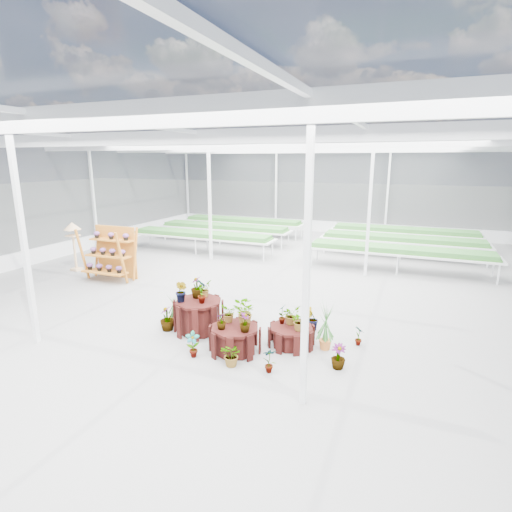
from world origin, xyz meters
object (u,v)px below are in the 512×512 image
at_px(plinth_mid, 235,339).
at_px(shelf_rack, 109,254).
at_px(plinth_tall, 199,316).
at_px(bird_table, 74,247).
at_px(plinth_low, 291,336).

height_order(plinth_mid, shelf_rack, shelf_rack).
xyz_separation_m(plinth_tall, bird_table, (-6.76, 2.94, 0.50)).
xyz_separation_m(plinth_mid, plinth_low, (1.00, 0.70, -0.06)).
distance_m(plinth_mid, shelf_rack, 6.75).
xyz_separation_m(plinth_mid, bird_table, (-7.96, 3.54, 0.60)).
distance_m(plinth_mid, plinth_low, 1.22).
bearing_deg(shelf_rack, plinth_low, -20.38).
bearing_deg(plinth_mid, plinth_tall, 153.43).
relative_size(plinth_tall, bird_table, 0.63).
bearing_deg(plinth_low, shelf_rack, 161.18).
distance_m(shelf_rack, bird_table, 2.03).
relative_size(plinth_mid, bird_table, 0.59).
distance_m(plinth_tall, shelf_rack, 5.41).
height_order(plinth_tall, bird_table, bird_table).
xyz_separation_m(plinth_low, shelf_rack, (-6.98, 2.38, 0.66)).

